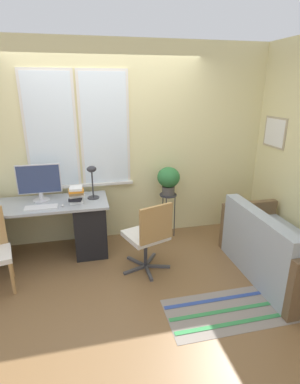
% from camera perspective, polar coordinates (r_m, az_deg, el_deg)
% --- Properties ---
extents(ground_plane, '(14.00, 14.00, 0.00)m').
position_cam_1_polar(ground_plane, '(4.00, -5.90, -12.65)').
color(ground_plane, brown).
extents(wall_back_with_window, '(9.00, 0.12, 2.70)m').
position_cam_1_polar(wall_back_with_window, '(4.18, -8.05, 8.76)').
color(wall_back_with_window, beige).
rests_on(wall_back_with_window, ground_plane).
extents(wall_right_with_picture, '(0.08, 9.00, 2.70)m').
position_cam_1_polar(wall_right_with_picture, '(4.35, 24.99, 7.48)').
color(wall_right_with_picture, beige).
rests_on(wall_right_with_picture, ground_plane).
extents(desk, '(1.87, 0.65, 0.74)m').
position_cam_1_polar(desk, '(4.14, -21.08, -6.62)').
color(desk, '#9EA3A8').
rests_on(desk, ground_plane).
extents(monitor, '(0.53, 0.21, 0.48)m').
position_cam_1_polar(monitor, '(3.99, -20.35, 1.80)').
color(monitor, silver).
rests_on(monitor, desk).
extents(keyboard, '(0.38, 0.15, 0.02)m').
position_cam_1_polar(keyboard, '(3.83, -20.02, -2.78)').
color(keyboard, silver).
rests_on(keyboard, desk).
extents(mouse, '(0.03, 0.06, 0.03)m').
position_cam_1_polar(mouse, '(3.79, -16.29, -2.47)').
color(mouse, silver).
rests_on(mouse, desk).
extents(desk_lamp, '(0.15, 0.15, 0.43)m').
position_cam_1_polar(desk_lamp, '(3.90, -11.00, 3.16)').
color(desk_lamp, '#2D2D33').
rests_on(desk_lamp, desk).
extents(book_stack, '(0.20, 0.18, 0.21)m').
position_cam_1_polar(book_stack, '(3.83, -13.90, -0.52)').
color(book_stack, white).
rests_on(book_stack, desk).
extents(office_chair_swivel, '(0.59, 0.59, 0.90)m').
position_cam_1_polar(office_chair_swivel, '(3.54, -0.26, -8.20)').
color(office_chair_swivel, '#47474C').
rests_on(office_chair_swivel, ground_plane).
extents(couch_loveseat, '(0.78, 1.50, 0.80)m').
position_cam_1_polar(couch_loveseat, '(3.86, 22.88, -10.53)').
color(couch_loveseat, '#9EA8B2').
rests_on(couch_loveseat, ground_plane).
extents(plant_stand, '(0.24, 0.24, 0.68)m').
position_cam_1_polar(plant_stand, '(4.29, 3.46, -1.60)').
color(plant_stand, '#333338').
rests_on(plant_stand, ground_plane).
extents(potted_plant, '(0.32, 0.32, 0.39)m').
position_cam_1_polar(potted_plant, '(4.18, 3.55, 2.53)').
color(potted_plant, '#514C47').
rests_on(potted_plant, plant_stand).
extents(floor_rug_striped, '(1.31, 0.60, 0.01)m').
position_cam_1_polar(floor_rug_striped, '(3.32, 15.12, -20.89)').
color(floor_rug_striped, gray).
rests_on(floor_rug_striped, ground_plane).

